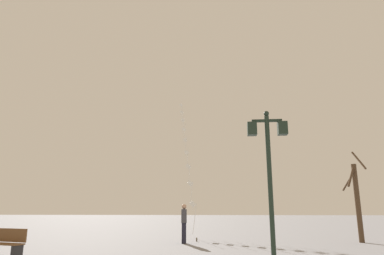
{
  "coord_description": "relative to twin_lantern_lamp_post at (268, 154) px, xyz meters",
  "views": [
    {
      "loc": [
        1.15,
        -1.54,
        1.45
      ],
      "look_at": [
        -0.43,
        16.96,
        5.94
      ],
      "focal_mm": 31.94,
      "sensor_mm": 36.0,
      "label": 1
    }
  ],
  "objects": [
    {
      "name": "ground_plane",
      "position": [
        -2.57,
        11.27,
        -3.07
      ],
      "size": [
        160.0,
        160.0,
        0.0
      ],
      "primitive_type": "plane",
      "color": "gray"
    },
    {
      "name": "park_bench",
      "position": [
        -8.16,
        0.16,
        -2.62
      ],
      "size": [
        1.66,
        0.88,
        0.89
      ],
      "rotation": [
        0.0,
        0.0,
        -0.29
      ],
      "color": "brown",
      "rests_on": "ground_plane"
    },
    {
      "name": "bare_tree",
      "position": [
        4.89,
        6.62,
        -1.09
      ],
      "size": [
        0.82,
        1.78,
        4.19
      ],
      "color": "#4C3826",
      "rests_on": "ground_plane"
    },
    {
      "name": "twin_lantern_lamp_post",
      "position": [
        0.0,
        0.0,
        0.0
      ],
      "size": [
        1.19,
        0.28,
        4.42
      ],
      "color": "#1E2D23",
      "rests_on": "ground_plane"
    },
    {
      "name": "kite_flyer",
      "position": [
        -3.14,
        5.57,
        -2.17
      ],
      "size": [
        0.28,
        0.62,
        1.71
      ],
      "rotation": [
        0.0,
        0.0,
        1.67
      ],
      "color": "#1E1E2D",
      "rests_on": "ground_plane"
    },
    {
      "name": "kite_train",
      "position": [
        -4.01,
        14.6,
        3.02
      ],
      "size": [
        2.88,
        15.7,
        11.86
      ],
      "color": "brown",
      "rests_on": "ground_plane"
    }
  ]
}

